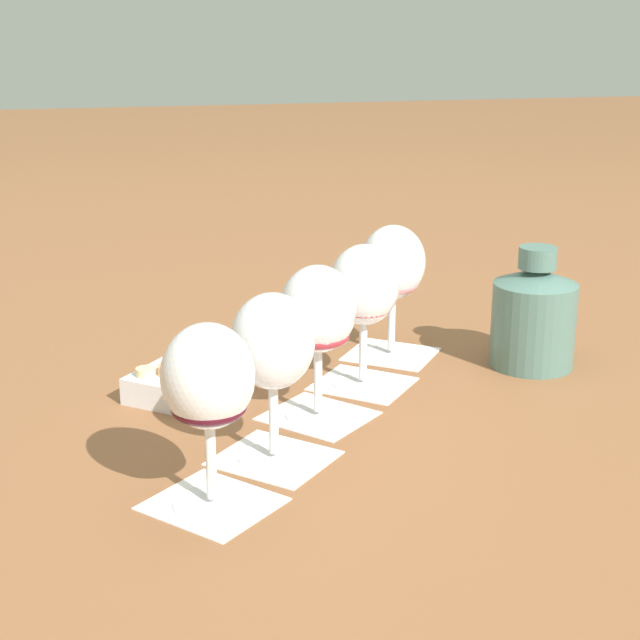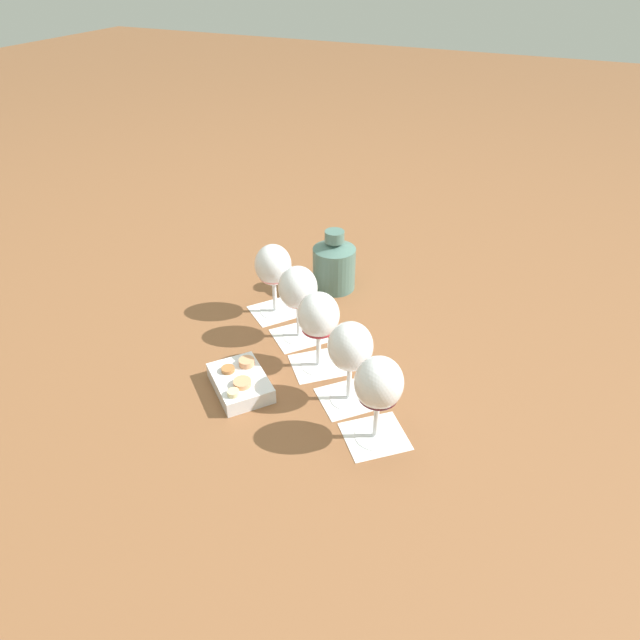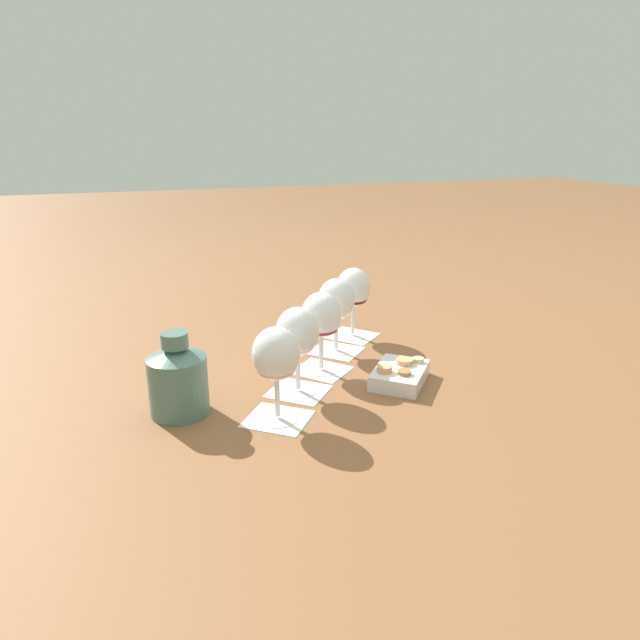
% 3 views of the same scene
% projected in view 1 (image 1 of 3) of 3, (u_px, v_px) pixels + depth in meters
% --- Properties ---
extents(ground_plane, '(8.00, 8.00, 0.00)m').
position_uv_depth(ground_plane, '(318.00, 416.00, 1.11)').
color(ground_plane, brown).
extents(tasting_card_0, '(0.15, 0.15, 0.00)m').
position_uv_depth(tasting_card_0, '(391.00, 354.00, 1.32)').
color(tasting_card_0, white).
rests_on(tasting_card_0, ground_plane).
extents(tasting_card_1, '(0.15, 0.15, 0.00)m').
position_uv_depth(tasting_card_1, '(363.00, 384.00, 1.21)').
color(tasting_card_1, white).
rests_on(tasting_card_1, ground_plane).
extents(tasting_card_2, '(0.15, 0.15, 0.00)m').
position_uv_depth(tasting_card_2, '(320.00, 416.00, 1.11)').
color(tasting_card_2, white).
rests_on(tasting_card_2, ground_plane).
extents(tasting_card_3, '(0.15, 0.15, 0.00)m').
position_uv_depth(tasting_card_3, '(274.00, 458.00, 1.01)').
color(tasting_card_3, white).
rests_on(tasting_card_3, ground_plane).
extents(tasting_card_4, '(0.15, 0.15, 0.00)m').
position_uv_depth(tasting_card_4, '(212.00, 503.00, 0.91)').
color(tasting_card_4, white).
rests_on(tasting_card_4, ground_plane).
extents(wine_glass_0, '(0.09, 0.09, 0.17)m').
position_uv_depth(wine_glass_0, '(393.00, 269.00, 1.28)').
color(wine_glass_0, white).
rests_on(wine_glass_0, tasting_card_0).
extents(wine_glass_1, '(0.09, 0.09, 0.17)m').
position_uv_depth(wine_glass_1, '(364.00, 292.00, 1.18)').
color(wine_glass_1, white).
rests_on(wine_glass_1, tasting_card_1).
extents(wine_glass_2, '(0.09, 0.09, 0.17)m').
position_uv_depth(wine_glass_2, '(320.00, 317.00, 1.08)').
color(wine_glass_2, white).
rests_on(wine_glass_2, tasting_card_2).
extents(wine_glass_3, '(0.09, 0.09, 0.17)m').
position_uv_depth(wine_glass_3, '(272.00, 350.00, 0.97)').
color(wine_glass_3, white).
rests_on(wine_glass_3, tasting_card_3).
extents(wine_glass_4, '(0.09, 0.09, 0.17)m').
position_uv_depth(wine_glass_4, '(208.00, 385.00, 0.88)').
color(wine_glass_4, white).
rests_on(wine_glass_4, tasting_card_4).
extents(ceramic_vase, '(0.11, 0.11, 0.16)m').
position_uv_depth(ceramic_vase, '(534.00, 315.00, 1.26)').
color(ceramic_vase, '#4C7066').
rests_on(ceramic_vase, ground_plane).
extents(snack_dish, '(0.17, 0.16, 0.05)m').
position_uv_depth(snack_dish, '(188.00, 378.00, 1.18)').
color(snack_dish, silver).
rests_on(snack_dish, ground_plane).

